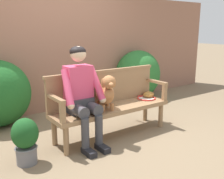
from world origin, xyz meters
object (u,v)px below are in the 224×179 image
Objects in this scene: baseball_glove at (149,94)px; tennis_racket at (145,98)px; dog_on_bench at (106,92)px; garden_bench at (112,110)px; potted_plant at (25,139)px; person_seated at (81,93)px.

tennis_racket is at bearing 166.55° from baseball_glove.
dog_on_bench reaches higher than baseball_glove.
potted_plant is (-1.27, -0.09, -0.08)m from garden_bench.
potted_plant is (-1.95, -0.15, -0.14)m from tennis_racket.
baseball_glove is 0.40× the size of potted_plant.
dog_on_bench is 0.91× the size of potted_plant.
tennis_racket is at bearing 4.27° from potted_plant.
baseball_glove reaches higher than garden_bench.
person_seated is 2.39× the size of potted_plant.
dog_on_bench is at bearing 1.55° from potted_plant.
garden_bench is at bearing 0.90° from person_seated.
person_seated is at bearing -179.10° from garden_bench.
tennis_racket is 1.96m from potted_plant.
baseball_glove is (1.27, 0.08, -0.23)m from person_seated.
baseball_glove is (0.78, 0.07, 0.10)m from garden_bench.
person_seated is 2.63× the size of dog_on_bench.
baseball_glove is at bearing 8.48° from dog_on_bench.
baseball_glove is (0.10, 0.02, 0.04)m from tennis_racket.
tennis_racket is at bearing 4.43° from garden_bench.
potted_plant is (-0.78, -0.09, -0.41)m from person_seated.
person_seated is at bearing 170.98° from dog_on_bench.
tennis_racket reaches higher than garden_bench.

